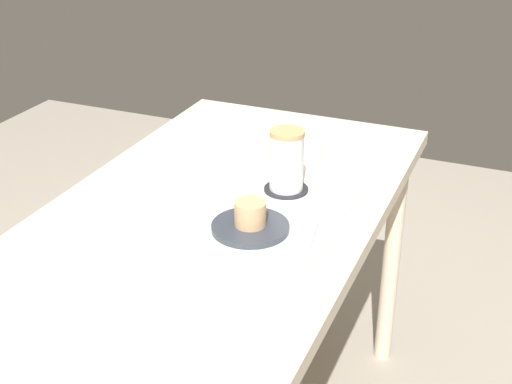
% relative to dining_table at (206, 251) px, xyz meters
% --- Properties ---
extents(dining_table, '(1.34, 0.69, 0.74)m').
position_rel_dining_table_xyz_m(dining_table, '(0.00, 0.00, 0.00)').
color(dining_table, beige).
rests_on(dining_table, ground_plane).
extents(placemat, '(0.42, 0.28, 0.00)m').
position_rel_dining_table_xyz_m(placemat, '(0.06, -0.13, 0.09)').
color(placemat, silver).
rests_on(placemat, dining_table).
extents(pastry_plate, '(0.16, 0.16, 0.01)m').
position_rel_dining_table_xyz_m(pastry_plate, '(-0.02, -0.11, 0.09)').
color(pastry_plate, '#333842').
rests_on(pastry_plate, placemat).
extents(pastry, '(0.06, 0.06, 0.05)m').
position_rel_dining_table_xyz_m(pastry, '(-0.02, -0.11, 0.12)').
color(pastry, tan).
rests_on(pastry, pastry_plate).
extents(coffee_coaster, '(0.10, 0.10, 0.00)m').
position_rel_dining_table_xyz_m(coffee_coaster, '(0.18, -0.12, 0.09)').
color(coffee_coaster, '#232328').
rests_on(coffee_coaster, placemat).
extents(coffee_mug, '(0.11, 0.08, 0.14)m').
position_rel_dining_table_xyz_m(coffee_mug, '(0.18, -0.12, 0.16)').
color(coffee_mug, white).
rests_on(coffee_mug, coffee_coaster).
extents(teaspoon, '(0.13, 0.03, 0.01)m').
position_rel_dining_table_xyz_m(teaspoon, '(0.01, -0.24, 0.09)').
color(teaspoon, silver).
rests_on(teaspoon, placemat).
extents(paper_napkin, '(0.16, 0.16, 0.00)m').
position_rel_dining_table_xyz_m(paper_napkin, '(-0.36, -0.10, 0.09)').
color(paper_napkin, white).
rests_on(paper_napkin, dining_table).
extents(sugar_bowl, '(0.07, 0.07, 0.05)m').
position_rel_dining_table_xyz_m(sugar_bowl, '(0.38, -0.10, 0.11)').
color(sugar_bowl, white).
rests_on(sugar_bowl, dining_table).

